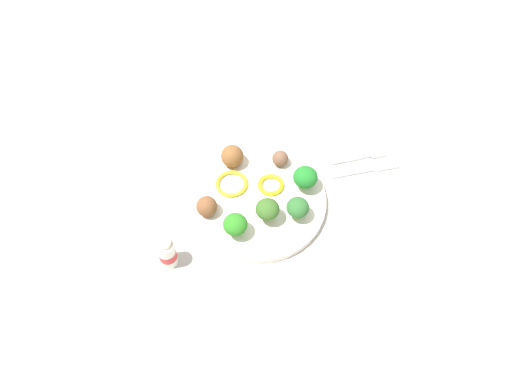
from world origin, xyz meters
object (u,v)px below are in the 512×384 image
broccoli_floret_back_left (267,210)px  meatball_far_rim (280,158)px  meatball_back_right (207,206)px  knife (368,169)px  meatball_mid_left (232,156)px  plate (256,200)px  yogurt_bottle (167,253)px  broccoli_floret_far_rim (298,208)px  pepper_ring_back_right (232,184)px  broccoli_floret_mid_left (305,177)px  pepper_ring_mid_right (271,185)px  fork (361,156)px  broccoli_floret_front_right (235,225)px  napkin (361,165)px

broccoli_floret_back_left → meatball_far_rim: 0.14m
broccoli_floret_back_left → meatball_back_right: (-0.10, 0.06, -0.01)m
broccoli_floret_back_left → knife: (0.25, 0.03, -0.04)m
meatball_mid_left → meatball_far_rim: size_ratio=1.38×
meatball_far_rim → plate: bearing=-143.7°
yogurt_bottle → broccoli_floret_far_rim: bearing=-3.2°
knife → broccoli_floret_far_rim: bearing=-165.9°
broccoli_floret_back_left → pepper_ring_back_right: bearing=106.5°
broccoli_floret_mid_left → knife: size_ratio=0.36×
plate → meatball_far_rim: (0.08, 0.06, 0.02)m
meatball_far_rim → broccoli_floret_back_left: bearing=-126.2°
pepper_ring_mid_right → plate: bearing=-159.9°
meatball_far_rim → pepper_ring_mid_right: bearing=-133.0°
meatball_mid_left → meatball_far_rim: meatball_mid_left is taller
plate → pepper_ring_back_right: pepper_ring_back_right is taller
fork → knife: same height
plate → knife: plate is taller
broccoli_floret_far_rim → plate: bearing=127.8°
meatball_far_rim → yogurt_bottle: 0.30m
meatball_back_right → pepper_ring_back_right: meatball_back_right is taller
pepper_ring_back_right → pepper_ring_mid_right: same height
broccoli_floret_front_right → meatball_far_rim: bearing=38.5°
meatball_far_rim → napkin: meatball_far_rim is taller
broccoli_floret_front_right → meatball_back_right: broccoli_floret_front_right is taller
broccoli_floret_back_left → pepper_ring_back_right: 0.11m
pepper_ring_back_right → knife: pepper_ring_back_right is taller
pepper_ring_back_right → pepper_ring_mid_right: 0.08m
pepper_ring_back_right → pepper_ring_mid_right: size_ratio=1.24×
broccoli_floret_front_right → napkin: (0.31, 0.06, -0.04)m
broccoli_floret_far_rim → meatball_far_rim: bearing=78.9°
broccoli_floret_mid_left → knife: broccoli_floret_mid_left is taller
meatball_mid_left → fork: meatball_mid_left is taller
broccoli_floret_back_left → fork: (0.25, 0.07, -0.04)m
plate → yogurt_bottle: size_ratio=3.83×
broccoli_floret_mid_left → pepper_ring_mid_right: bearing=154.8°
broccoli_floret_front_right → meatball_mid_left: size_ratio=1.06×
broccoli_floret_back_left → broccoli_floret_mid_left: size_ratio=1.00×
napkin → fork: (0.01, 0.02, 0.00)m
meatball_far_rim → meatball_back_right: bearing=-163.9°
knife → meatball_mid_left: bearing=154.5°
broccoli_floret_front_right → broccoli_floret_back_left: bearing=4.4°
plate → pepper_ring_mid_right: (0.04, 0.01, 0.01)m
broccoli_floret_front_right → broccoli_floret_far_rim: (0.12, -0.01, -0.00)m
knife → yogurt_bottle: yogurt_bottle is taller
broccoli_floret_front_right → meatball_mid_left: broccoli_floret_front_right is taller
broccoli_floret_front_right → knife: 0.32m
fork → plate: bearing=-177.0°
meatball_back_right → fork: size_ratio=0.34×
broccoli_floret_mid_left → meatball_far_rim: 0.08m
broccoli_floret_back_left → napkin: broccoli_floret_back_left is taller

